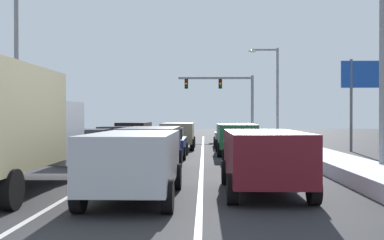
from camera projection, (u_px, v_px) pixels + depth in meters
ground_plane at (166, 160)px, 22.54m from camera, size 120.00×120.00×0.00m
lane_stripe_between_right_lane_and_center_lane at (202, 154)px, 26.69m from camera, size 0.14×46.24×0.01m
lane_stripe_between_center_lane_and_left_lane at (142, 153)px, 26.78m from camera, size 0.14×46.24×0.01m
snow_bank_right_shoulder at (297, 150)px, 26.55m from camera, size 1.95×46.24×0.48m
snow_bank_left_shoulder at (49, 147)px, 26.92m from camera, size 1.49×46.24×0.66m
suv_maroon_right_lane_nearest at (264, 156)px, 12.84m from camera, size 2.16×4.90×1.67m
sedan_black_right_lane_second at (248, 149)px, 19.26m from camera, size 2.00×4.50×1.51m
suv_green_right_lane_third at (236, 136)px, 26.05m from camera, size 2.16×4.90×1.67m
sedan_gray_right_lane_fourth at (229, 136)px, 32.27m from camera, size 2.00×4.50×1.51m
suv_silver_center_lane_nearest at (134, 159)px, 11.84m from camera, size 2.16×4.90×1.67m
suv_charcoal_center_lane_second at (151, 145)px, 17.76m from camera, size 2.16×4.90×1.67m
sedan_navy_center_lane_third at (167, 142)px, 24.16m from camera, size 2.00×4.50×1.51m
suv_tan_center_lane_fourth at (178, 133)px, 30.61m from camera, size 2.16×4.90×1.67m
box_truck_left_lane_nearest at (6, 123)px, 12.91m from camera, size 2.53×7.20×3.36m
sedan_red_left_lane_second at (90, 145)px, 21.63m from camera, size 2.00×4.50×1.51m
sedan_maroon_left_lane_third at (115, 139)px, 27.37m from camera, size 2.00×4.50×1.51m
suv_black_left_lane_fourth at (134, 132)px, 33.92m from camera, size 2.16×4.90×1.67m
traffic_light_gantry at (229, 93)px, 47.60m from camera, size 7.54×0.47×6.20m
street_lamp_right_near at (373, 22)px, 16.00m from camera, size 2.66×0.36×8.87m
street_lamp_right_mid at (273, 85)px, 41.21m from camera, size 2.66×0.36×8.03m
street_lamp_left_mid at (23, 51)px, 24.04m from camera, size 2.66×0.36×9.11m
roadside_sign_right at (368, 84)px, 28.30m from camera, size 3.20×0.16×5.50m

